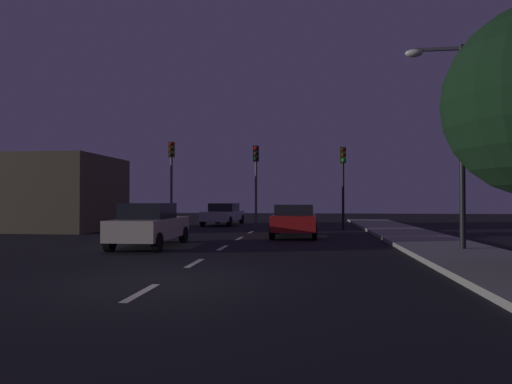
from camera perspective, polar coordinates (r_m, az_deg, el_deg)
ground_plane at (r=16.36m, az=-3.87°, el=-6.89°), size 80.00×80.00×0.00m
sidewalk_curb_right at (r=16.69m, az=22.52°, el=-6.44°), size 3.00×40.00×0.15m
lane_stripe_nearest at (r=8.53m, az=-14.42°, el=-12.30°), size 0.16×1.60×0.01m
lane_stripe_second at (r=12.10m, az=-7.80°, el=-8.95°), size 0.16×1.60×0.01m
lane_stripe_third at (r=15.78m, az=-4.28°, el=-7.09°), size 0.16×1.60×0.01m
lane_stripe_fourth at (r=19.50m, az=-2.12°, el=-5.92°), size 0.16×1.60×0.01m
lane_stripe_fifth at (r=23.25m, az=-0.65°, el=-5.13°), size 0.16×1.60×0.01m
traffic_signal_left at (r=26.49m, az=-10.73°, el=3.03°), size 0.32×0.38×5.05m
traffic_signal_center at (r=25.42m, az=-0.01°, el=2.75°), size 0.32×0.38×4.75m
traffic_signal_right at (r=25.31m, az=11.03°, el=2.59°), size 0.32×0.38×4.62m
car_stopped_ahead at (r=20.36m, az=4.93°, el=-3.59°), size 2.02×4.08×1.47m
car_adjacent_lane at (r=16.38m, az=-13.39°, el=-4.08°), size 1.86×4.30×1.56m
car_oncoming_far at (r=29.93m, az=-4.17°, el=-2.79°), size 2.26×4.62×1.45m
street_lamp_right at (r=15.56m, az=23.72°, el=7.64°), size 1.82×0.36×6.57m
storefront_left at (r=27.18m, az=-23.67°, el=-0.16°), size 5.54×6.02×4.07m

